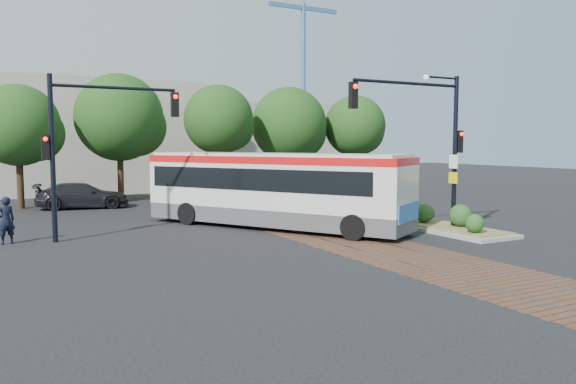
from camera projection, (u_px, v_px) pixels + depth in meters
name	position (u px, v px, depth m)	size (l,w,h in m)	color
ground	(337.00, 237.00, 21.19)	(120.00, 120.00, 0.00)	black
trackbed	(287.00, 224.00, 24.70)	(3.60, 40.00, 0.02)	#533426
tree_row	(212.00, 123.00, 35.74)	(26.40, 5.60, 7.67)	#382314
warehouses	(139.00, 140.00, 45.82)	(40.00, 13.00, 8.00)	#ADA899
crane	(303.00, 73.00, 58.57)	(8.00, 0.50, 18.00)	#3F72B2
city_bus	(273.00, 186.00, 23.48)	(8.12, 11.32, 3.14)	#444447
traffic_island	(450.00, 223.00, 22.65)	(2.20, 5.20, 1.13)	gray
signal_pole_main	(432.00, 128.00, 21.95)	(5.49, 0.46, 6.00)	black
signal_pole_left	(85.00, 135.00, 20.41)	(4.99, 0.34, 6.00)	black
officer	(6.00, 220.00, 19.72)	(0.61, 0.40, 1.68)	black
parked_car	(82.00, 195.00, 30.55)	(1.98, 4.86, 1.41)	black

